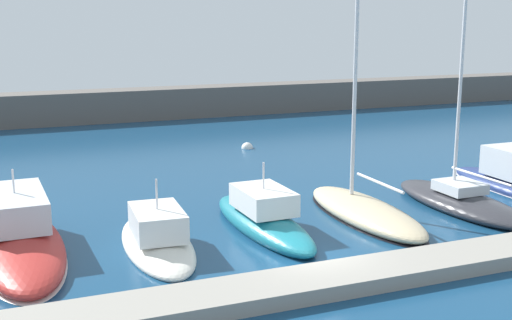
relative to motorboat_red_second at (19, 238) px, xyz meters
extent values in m
plane|color=navy|center=(9.88, -5.51, -0.53)|extent=(120.00, 120.00, 0.00)
cube|color=gray|center=(9.88, -7.70, -0.26)|extent=(33.25, 2.18, 0.53)
cube|color=#5B5651|center=(9.88, 31.83, 0.81)|extent=(108.00, 3.11, 2.68)
ellipsoid|color=#B72D28|center=(0.01, -0.28, -0.28)|extent=(3.40, 10.35, 1.33)
ellipsoid|color=silver|center=(0.01, -0.28, -0.51)|extent=(3.43, 10.45, 0.12)
cube|color=silver|center=(-0.02, 0.93, 0.99)|extent=(2.35, 4.62, 1.20)
cube|color=black|center=(-0.03, 1.30, 1.17)|extent=(2.05, 1.18, 0.67)
cylinder|color=silver|center=(-0.02, 0.93, 2.07)|extent=(0.08, 0.08, 0.95)
ellipsoid|color=silver|center=(5.06, -1.53, -0.43)|extent=(3.08, 7.89, 0.96)
cube|color=silver|center=(5.05, -1.79, 0.57)|extent=(2.06, 3.09, 1.05)
cube|color=black|center=(5.14, -0.38, 0.73)|extent=(1.73, 0.85, 0.59)
cylinder|color=silver|center=(5.05, -1.79, 1.70)|extent=(0.08, 0.08, 1.20)
ellipsoid|color=#19707F|center=(9.81, -1.02, -0.27)|extent=(2.48, 8.80, 1.19)
cube|color=silver|center=(9.81, -1.08, 0.80)|extent=(2.03, 3.08, 0.95)
cube|color=black|center=(9.78, 0.26, 0.94)|extent=(1.78, 0.80, 0.53)
cylinder|color=silver|center=(9.81, -1.08, 1.84)|extent=(0.08, 0.08, 1.13)
ellipsoid|color=beige|center=(14.71, -1.25, -0.26)|extent=(2.76, 8.87, 1.09)
ellipsoid|color=black|center=(14.71, -1.25, -0.51)|extent=(2.78, 8.96, 0.12)
cylinder|color=silver|center=(14.72, -0.01, 8.99)|extent=(0.18, 0.18, 17.39)
cylinder|color=silver|center=(14.70, -2.36, 1.37)|extent=(0.14, 3.64, 0.13)
ellipsoid|color=#2D2D33|center=(19.72, -1.59, -0.26)|extent=(3.01, 8.74, 1.02)
cylinder|color=silver|center=(19.71, -1.08, 7.35)|extent=(0.16, 0.16, 14.20)
cylinder|color=silver|center=(19.74, -2.84, 1.31)|extent=(0.17, 3.89, 0.11)
cube|color=silver|center=(19.72, -1.51, 0.50)|extent=(1.86, 2.03, 0.48)
cube|color=black|center=(24.61, 1.01, 1.15)|extent=(1.98, 1.04, 0.85)
sphere|color=white|center=(15.72, 15.91, -0.53)|extent=(0.81, 0.81, 0.81)
camera|label=1|loc=(-0.77, -26.25, 8.41)|focal=46.92mm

